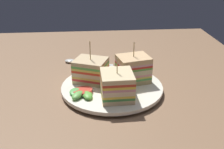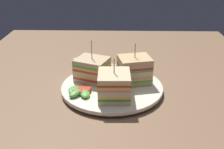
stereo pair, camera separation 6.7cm
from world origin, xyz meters
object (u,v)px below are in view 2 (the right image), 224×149
(sandwich_wedge_2, at_px, (134,70))
(sandwich_wedge_1, at_px, (114,85))
(plate, at_px, (112,88))
(sandwich_wedge_0, at_px, (92,69))
(spoon, at_px, (84,60))

(sandwich_wedge_2, bearing_deg, sandwich_wedge_1, 45.73)
(plate, distance_m, sandwich_wedge_0, 0.07)
(sandwich_wedge_0, height_order, sandwich_wedge_2, sandwich_wedge_0)
(plate, distance_m, sandwich_wedge_1, 0.07)
(sandwich_wedge_2, height_order, spoon, sandwich_wedge_2)
(plate, bearing_deg, sandwich_wedge_0, 58.80)
(sandwich_wedge_0, bearing_deg, sandwich_wedge_1, -35.53)
(sandwich_wedge_1, xyz_separation_m, spoon, (0.25, 0.10, -0.04))
(sandwich_wedge_0, distance_m, spoon, 0.17)
(sandwich_wedge_0, distance_m, sandwich_wedge_2, 0.11)
(sandwich_wedge_1, height_order, sandwich_wedge_2, sandwich_wedge_2)
(plate, xyz_separation_m, sandwich_wedge_0, (0.03, 0.05, 0.04))
(plate, height_order, sandwich_wedge_0, sandwich_wedge_0)
(plate, relative_size, sandwich_wedge_0, 2.36)
(plate, height_order, sandwich_wedge_2, sandwich_wedge_2)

